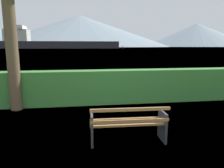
{
  "coord_description": "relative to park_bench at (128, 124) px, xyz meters",
  "views": [
    {
      "loc": [
        -1.0,
        -4.33,
        2.12
      ],
      "look_at": [
        0.0,
        2.35,
        0.89
      ],
      "focal_mm": 33.64,
      "sensor_mm": 36.0,
      "label": 1
    }
  ],
  "objects": [
    {
      "name": "water_surface",
      "position": [
        0.0,
        308.14,
        -0.42
      ],
      "size": [
        620.0,
        620.0,
        0.0
      ],
      "primitive_type": "plane",
      "color": "#7A99A8",
      "rests_on": "ground_plane"
    },
    {
      "name": "ground_plane",
      "position": [
        0.0,
        0.06,
        -0.42
      ],
      "size": [
        1400.0,
        1400.0,
        0.0
      ],
      "primitive_type": "plane",
      "color": "olive"
    },
    {
      "name": "park_bench",
      "position": [
        0.0,
        0.0,
        0.0
      ],
      "size": [
        1.69,
        0.64,
        0.87
      ],
      "color": "olive",
      "rests_on": "ground_plane"
    },
    {
      "name": "fishing_boat_near",
      "position": [
        41.76,
        207.4,
        0.17
      ],
      "size": [
        2.65,
        5.77,
        1.72
      ],
      "color": "#B2332D",
      "rests_on": "water_surface"
    },
    {
      "name": "cargo_ship_large",
      "position": [
        -27.32,
        181.96,
        4.71
      ],
      "size": [
        102.24,
        16.04,
        18.35
      ],
      "color": "#232328",
      "rests_on": "water_surface"
    },
    {
      "name": "hedge_row",
      "position": [
        0.0,
        3.34,
        0.19
      ],
      "size": [
        13.76,
        0.63,
        1.24
      ],
      "primitive_type": "cube",
      "color": "#387A33",
      "rests_on": "ground_plane"
    },
    {
      "name": "distant_hills",
      "position": [
        -58.0,
        555.85,
        38.65
      ],
      "size": [
        946.27,
        449.69,
        86.82
      ],
      "color": "slate",
      "rests_on": "ground_plane"
    }
  ]
}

